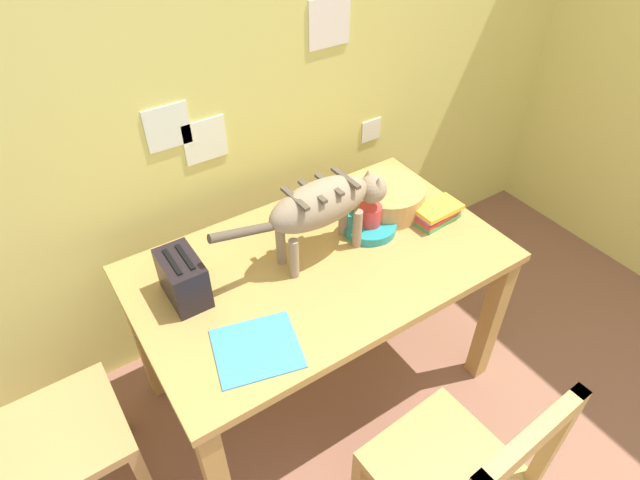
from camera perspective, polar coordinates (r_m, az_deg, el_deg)
wall_rear at (r=2.15m, az=-10.74°, el=16.88°), size 4.46×0.11×2.50m
dining_table at (r=2.03m, az=0.00°, el=-4.07°), size 1.38×0.82×0.75m
cat at (r=1.87m, az=0.50°, el=3.88°), size 0.72×0.17×0.32m
saucer_bowl at (r=2.10m, az=5.35°, el=1.48°), size 0.21×0.21×0.04m
coffee_mug at (r=2.07m, az=5.52°, el=2.76°), size 0.13×0.09×0.08m
magazine at (r=1.70m, az=-6.83°, el=-11.54°), size 0.31×0.30×0.01m
book_stack at (r=2.19m, az=12.45°, el=2.89°), size 0.20×0.13×0.07m
wicker_basket at (r=2.20m, az=7.26°, el=4.60°), size 0.30×0.30×0.11m
toaster at (r=1.84m, az=-14.55°, el=-4.03°), size 0.12×0.20×0.18m
wooden_chair_near at (r=1.87m, az=14.40°, el=-23.41°), size 0.44×0.44×0.92m
wooden_chair_far at (r=2.09m, az=-27.70°, el=-18.47°), size 0.42×0.42×0.92m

